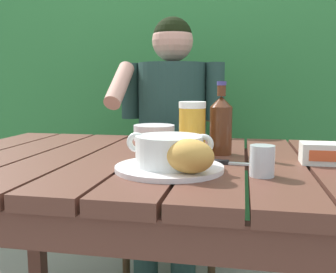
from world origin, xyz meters
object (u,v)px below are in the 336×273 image
at_px(soup_bowl, 169,150).
at_px(table_knife, 228,163).
at_px(serving_plate, 169,168).
at_px(person_eating, 170,130).
at_px(beer_bottle, 221,124).
at_px(chair_near_diner, 178,174).
at_px(water_glass_small, 262,161).
at_px(diner_bowl, 154,133).
at_px(beer_glass, 192,129).
at_px(bread_roll, 190,156).
at_px(butter_tub, 321,153).

height_order(soup_bowl, table_knife, soup_bowl).
distance_m(serving_plate, soup_bowl, 0.04).
bearing_deg(person_eating, beer_bottle, -65.99).
xyz_separation_m(chair_near_diner, serving_plate, (0.15, -1.04, 0.27)).
relative_size(water_glass_small, diner_bowl, 0.47).
bearing_deg(soup_bowl, beer_glass, 82.16).
distance_m(chair_near_diner, soup_bowl, 1.10).
distance_m(serving_plate, bread_roll, 0.10).
bearing_deg(beer_glass, person_eating, 106.25).
bearing_deg(soup_bowl, diner_bowl, 107.18).
xyz_separation_m(butter_tub, table_knife, (-0.24, -0.05, -0.02)).
height_order(chair_near_diner, beer_glass, chair_near_diner).
xyz_separation_m(serving_plate, diner_bowl, (-0.15, 0.49, 0.02)).
height_order(beer_glass, water_glass_small, beer_glass).
distance_m(chair_near_diner, butter_tub, 1.07).
xyz_separation_m(water_glass_small, butter_tub, (0.16, 0.17, -0.01)).
height_order(soup_bowl, butter_tub, soup_bowl).
bearing_deg(water_glass_small, chair_near_diner, 109.37).
relative_size(beer_bottle, butter_tub, 2.12).
distance_m(soup_bowl, table_knife, 0.18).
bearing_deg(bread_roll, diner_bowl, 110.66).
height_order(soup_bowl, water_glass_small, soup_bowl).
relative_size(beer_bottle, table_knife, 1.42).
relative_size(beer_glass, water_glass_small, 2.21).
distance_m(beer_bottle, diner_bowl, 0.37).
relative_size(bread_roll, diner_bowl, 0.87).
relative_size(serving_plate, butter_tub, 2.60).
height_order(chair_near_diner, water_glass_small, chair_near_diner).
height_order(person_eating, soup_bowl, person_eating).
xyz_separation_m(serving_plate, butter_tub, (0.38, 0.15, 0.02)).
distance_m(chair_near_diner, beer_bottle, 0.91).
bearing_deg(bread_roll, serving_plate, 130.60).
bearing_deg(bread_roll, person_eating, 103.30).
distance_m(chair_near_diner, bread_roll, 1.17).
bearing_deg(chair_near_diner, person_eating, -90.80).
distance_m(chair_near_diner, serving_plate, 1.09).
bearing_deg(water_glass_small, bread_roll, -162.63).
xyz_separation_m(beer_glass, beer_bottle, (0.08, 0.03, 0.01)).
height_order(water_glass_small, diner_bowl, water_glass_small).
relative_size(person_eating, beer_bottle, 5.73).
bearing_deg(butter_tub, bread_roll, -145.02).
distance_m(person_eating, bread_roll, 0.94).
distance_m(beer_bottle, table_knife, 0.17).
relative_size(soup_bowl, bread_roll, 1.60).
bearing_deg(table_knife, soup_bowl, -143.77).
relative_size(chair_near_diner, table_knife, 6.31).
relative_size(chair_near_diner, serving_plate, 3.63).
xyz_separation_m(beer_bottle, butter_tub, (0.27, -0.09, -0.06)).
xyz_separation_m(serving_plate, water_glass_small, (0.22, -0.02, 0.03)).
bearing_deg(serving_plate, beer_bottle, 65.62).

